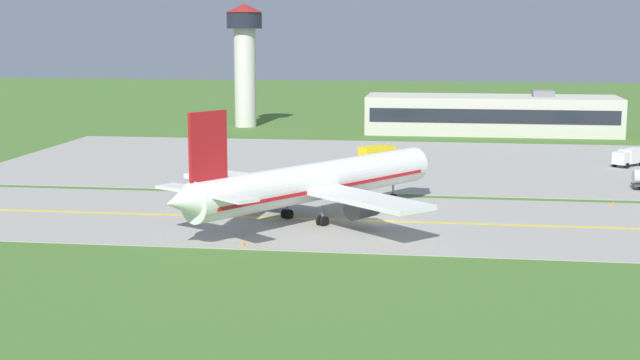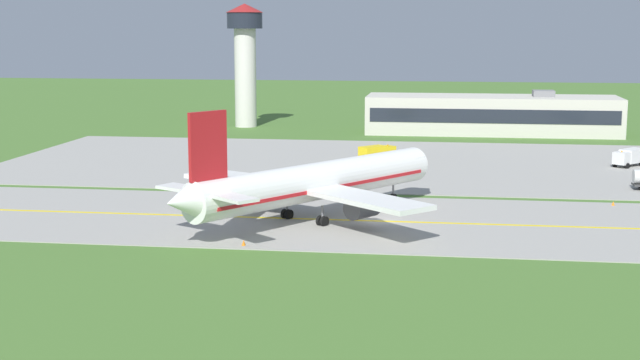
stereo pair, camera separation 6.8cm
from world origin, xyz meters
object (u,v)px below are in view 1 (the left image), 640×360
Objects in this scene: service_truck_baggage at (629,157)px; service_truck_catering at (377,153)px; airplane_lead at (314,182)px; control_tower at (245,53)px.

service_truck_catering is at bearing -178.38° from service_truck_baggage.
airplane_lead is at bearing -132.79° from service_truck_baggage.
control_tower is at bearing 146.22° from service_truck_baggage.
service_truck_catering is (3.33, 42.67, -2.60)m from airplane_lead.
service_truck_baggage is at bearing 1.62° from service_truck_catering.
service_truck_catering is at bearing -56.50° from control_tower.
service_truck_baggage is at bearing -33.78° from control_tower.
airplane_lead is at bearing -94.47° from service_truck_catering.
control_tower is (-27.42, 89.15, 11.02)m from airplane_lead.
airplane_lead is 5.84× the size of service_truck_baggage.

